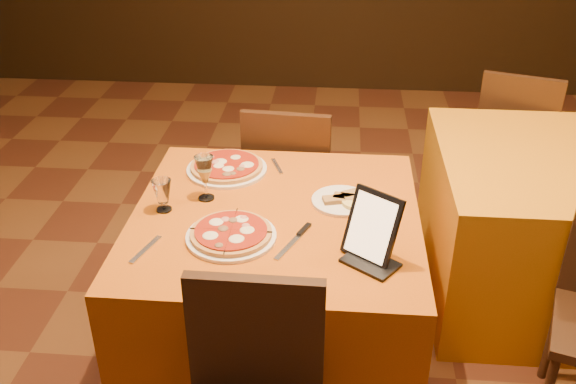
# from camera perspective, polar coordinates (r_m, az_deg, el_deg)

# --- Properties ---
(floor) EXTENTS (6.00, 7.00, 0.01)m
(floor) POSITION_cam_1_polar(r_m,az_deg,el_deg) (2.88, -0.69, -15.44)
(floor) COLOR #5E2D19
(floor) RESTS_ON ground
(main_table) EXTENTS (1.10, 1.10, 0.75)m
(main_table) POSITION_cam_1_polar(r_m,az_deg,el_deg) (2.67, -1.04, -8.83)
(main_table) COLOR #B8540B
(main_table) RESTS_ON floor
(side_table) EXTENTS (1.10, 1.10, 0.75)m
(side_table) POSITION_cam_1_polar(r_m,az_deg,el_deg) (3.31, 22.15, -2.95)
(side_table) COLOR orange
(side_table) RESTS_ON floor
(chair_main_far) EXTENTS (0.44, 0.44, 0.91)m
(chair_main_far) POSITION_cam_1_polar(r_m,az_deg,el_deg) (3.30, 0.35, 0.92)
(chair_main_far) COLOR #30230F
(chair_main_far) RESTS_ON floor
(chair_side_far) EXTENTS (0.53, 0.53, 0.91)m
(chair_side_far) POSITION_cam_1_polar(r_m,az_deg,el_deg) (3.97, 19.46, 4.28)
(chair_side_far) COLOR black
(chair_side_far) RESTS_ON floor
(pizza_near) EXTENTS (0.33, 0.33, 0.03)m
(pizza_near) POSITION_cam_1_polar(r_m,az_deg,el_deg) (2.32, -5.08, -3.78)
(pizza_near) COLOR white
(pizza_near) RESTS_ON main_table
(pizza_far) EXTENTS (0.35, 0.35, 0.03)m
(pizza_far) POSITION_cam_1_polar(r_m,az_deg,el_deg) (2.78, -5.46, 2.18)
(pizza_far) COLOR white
(pizza_far) RESTS_ON main_table
(cutlet_dish) EXTENTS (0.24, 0.24, 0.03)m
(cutlet_dish) POSITION_cam_1_polar(r_m,az_deg,el_deg) (2.53, 4.79, -0.68)
(cutlet_dish) COLOR white
(cutlet_dish) RESTS_ON main_table
(wine_glass) EXTENTS (0.11, 0.11, 0.19)m
(wine_glass) POSITION_cam_1_polar(r_m,az_deg,el_deg) (2.53, -7.39, 1.28)
(wine_glass) COLOR tan
(wine_glass) RESTS_ON main_table
(water_glass) EXTENTS (0.10, 0.10, 0.13)m
(water_glass) POSITION_cam_1_polar(r_m,az_deg,el_deg) (2.50, -11.09, -0.31)
(water_glass) COLOR silver
(water_glass) RESTS_ON main_table
(tablet) EXTENTS (0.21, 0.19, 0.23)m
(tablet) POSITION_cam_1_polar(r_m,az_deg,el_deg) (2.18, 7.48, -3.05)
(tablet) COLOR black
(tablet) RESTS_ON main_table
(knife) EXTENTS (0.12, 0.23, 0.01)m
(knife) POSITION_cam_1_polar(r_m,az_deg,el_deg) (2.29, 0.44, -4.49)
(knife) COLOR silver
(knife) RESTS_ON main_table
(fork_near) EXTENTS (0.08, 0.18, 0.01)m
(fork_near) POSITION_cam_1_polar(r_m,az_deg,el_deg) (2.31, -12.54, -5.00)
(fork_near) COLOR silver
(fork_near) RESTS_ON main_table
(fork_far) EXTENTS (0.07, 0.14, 0.01)m
(fork_far) POSITION_cam_1_polar(r_m,az_deg,el_deg) (2.80, -0.98, 2.30)
(fork_far) COLOR silver
(fork_far) RESTS_ON main_table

